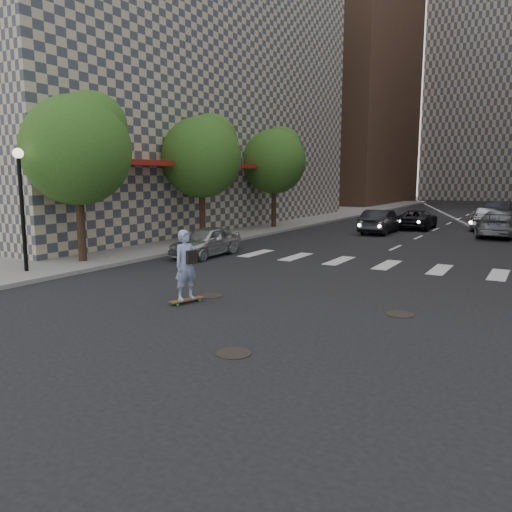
{
  "coord_description": "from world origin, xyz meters",
  "views": [
    {
      "loc": [
        6.34,
        -10.4,
        3.45
      ],
      "look_at": [
        -0.5,
        1.28,
        1.3
      ],
      "focal_mm": 35.0,
      "sensor_mm": 36.0,
      "label": 1
    }
  ],
  "objects_px": {
    "tree_b": "(204,154)",
    "skateboarder": "(186,265)",
    "traffic_car_b": "(502,224)",
    "traffic_car_c": "(417,219)",
    "traffic_car_a": "(380,221)",
    "tree_a": "(80,146)",
    "silver_sedan": "(206,241)",
    "traffic_car_d": "(485,218)",
    "tree_c": "(276,159)",
    "lamppost": "(21,192)",
    "traffic_car_e": "(498,212)"
  },
  "relations": [
    {
      "from": "tree_a",
      "to": "traffic_car_c",
      "type": "xyz_separation_m",
      "value": [
        8.22,
        20.82,
        -4.01
      ]
    },
    {
      "from": "tree_a",
      "to": "tree_c",
      "type": "xyz_separation_m",
      "value": [
        0.0,
        16.0,
        0.0
      ]
    },
    {
      "from": "skateboarder",
      "to": "tree_c",
      "type": "bearing_deg",
      "value": 128.84
    },
    {
      "from": "traffic_car_b",
      "to": "traffic_car_c",
      "type": "distance_m",
      "value": 5.76
    },
    {
      "from": "traffic_car_e",
      "to": "tree_b",
      "type": "bearing_deg",
      "value": 58.35
    },
    {
      "from": "lamppost",
      "to": "silver_sedan",
      "type": "bearing_deg",
      "value": 65.87
    },
    {
      "from": "tree_b",
      "to": "traffic_car_d",
      "type": "xyz_separation_m",
      "value": [
        12.3,
        14.11,
        -3.86
      ]
    },
    {
      "from": "tree_b",
      "to": "traffic_car_c",
      "type": "distance_m",
      "value": 15.75
    },
    {
      "from": "tree_a",
      "to": "traffic_car_a",
      "type": "distance_m",
      "value": 18.64
    },
    {
      "from": "silver_sedan",
      "to": "traffic_car_a",
      "type": "bearing_deg",
      "value": 72.27
    },
    {
      "from": "tree_c",
      "to": "traffic_car_c",
      "type": "bearing_deg",
      "value": 30.39
    },
    {
      "from": "traffic_car_b",
      "to": "traffic_car_c",
      "type": "bearing_deg",
      "value": -17.38
    },
    {
      "from": "traffic_car_a",
      "to": "tree_b",
      "type": "bearing_deg",
      "value": 51.2
    },
    {
      "from": "traffic_car_c",
      "to": "traffic_car_b",
      "type": "bearing_deg",
      "value": 155.63
    },
    {
      "from": "tree_a",
      "to": "traffic_car_a",
      "type": "height_order",
      "value": "tree_a"
    },
    {
      "from": "lamppost",
      "to": "traffic_car_d",
      "type": "xyz_separation_m",
      "value": [
        12.34,
        24.75,
        -2.14
      ]
    },
    {
      "from": "lamppost",
      "to": "traffic_car_a",
      "type": "xyz_separation_m",
      "value": [
        6.95,
        19.5,
        -2.2
      ]
    },
    {
      "from": "traffic_car_c",
      "to": "silver_sedan",
      "type": "bearing_deg",
      "value": 70.99
    },
    {
      "from": "tree_c",
      "to": "traffic_car_a",
      "type": "distance_m",
      "value": 7.98
    },
    {
      "from": "traffic_car_b",
      "to": "silver_sedan",
      "type": "bearing_deg",
      "value": 59.35
    },
    {
      "from": "lamppost",
      "to": "silver_sedan",
      "type": "relative_size",
      "value": 1.1
    },
    {
      "from": "tree_a",
      "to": "silver_sedan",
      "type": "xyz_separation_m",
      "value": [
        2.96,
        4.07,
        -3.99
      ]
    },
    {
      "from": "skateboarder",
      "to": "traffic_car_d",
      "type": "relative_size",
      "value": 0.44
    },
    {
      "from": "tree_b",
      "to": "skateboarder",
      "type": "distance_m",
      "value": 13.65
    },
    {
      "from": "tree_a",
      "to": "traffic_car_d",
      "type": "height_order",
      "value": "tree_a"
    },
    {
      "from": "traffic_car_a",
      "to": "silver_sedan",
      "type": "bearing_deg",
      "value": 71.98
    },
    {
      "from": "lamppost",
      "to": "traffic_car_d",
      "type": "distance_m",
      "value": 27.74
    },
    {
      "from": "tree_b",
      "to": "skateboarder",
      "type": "xyz_separation_m",
      "value": [
        7.36,
        -10.92,
        -3.58
      ]
    },
    {
      "from": "traffic_car_d",
      "to": "silver_sedan",
      "type": "bearing_deg",
      "value": 55.85
    },
    {
      "from": "tree_c",
      "to": "lamppost",
      "type": "bearing_deg",
      "value": -90.14
    },
    {
      "from": "tree_b",
      "to": "traffic_car_d",
      "type": "distance_m",
      "value": 19.11
    },
    {
      "from": "traffic_car_b",
      "to": "traffic_car_d",
      "type": "distance_m",
      "value": 3.73
    },
    {
      "from": "tree_b",
      "to": "tree_c",
      "type": "xyz_separation_m",
      "value": [
        0.0,
        8.0,
        0.0
      ]
    },
    {
      "from": "tree_c",
      "to": "traffic_car_d",
      "type": "height_order",
      "value": "tree_c"
    },
    {
      "from": "skateboarder",
      "to": "silver_sedan",
      "type": "height_order",
      "value": "skateboarder"
    },
    {
      "from": "silver_sedan",
      "to": "tree_b",
      "type": "bearing_deg",
      "value": 126.32
    },
    {
      "from": "traffic_car_c",
      "to": "traffic_car_d",
      "type": "distance_m",
      "value": 4.27
    },
    {
      "from": "traffic_car_b",
      "to": "traffic_car_c",
      "type": "xyz_separation_m",
      "value": [
        -5.31,
        2.23,
        -0.13
      ]
    },
    {
      "from": "traffic_car_d",
      "to": "traffic_car_e",
      "type": "bearing_deg",
      "value": -98.51
    },
    {
      "from": "lamppost",
      "to": "skateboarder",
      "type": "xyz_separation_m",
      "value": [
        7.41,
        -0.29,
        -1.87
      ]
    },
    {
      "from": "traffic_car_a",
      "to": "traffic_car_c",
      "type": "distance_m",
      "value": 4.18
    },
    {
      "from": "tree_a",
      "to": "tree_b",
      "type": "relative_size",
      "value": 1.0
    },
    {
      "from": "tree_b",
      "to": "tree_c",
      "type": "height_order",
      "value": "same"
    },
    {
      "from": "tree_a",
      "to": "silver_sedan",
      "type": "height_order",
      "value": "tree_a"
    },
    {
      "from": "lamppost",
      "to": "skateboarder",
      "type": "bearing_deg",
      "value": -2.21
    },
    {
      "from": "tree_b",
      "to": "tree_c",
      "type": "bearing_deg",
      "value": 90.0
    },
    {
      "from": "tree_b",
      "to": "skateboarder",
      "type": "height_order",
      "value": "tree_b"
    },
    {
      "from": "lamppost",
      "to": "tree_b",
      "type": "xyz_separation_m",
      "value": [
        0.05,
        10.64,
        1.71
      ]
    },
    {
      "from": "traffic_car_c",
      "to": "traffic_car_a",
      "type": "bearing_deg",
      "value": 69.97
    },
    {
      "from": "silver_sedan",
      "to": "traffic_car_c",
      "type": "relative_size",
      "value": 0.85
    }
  ]
}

